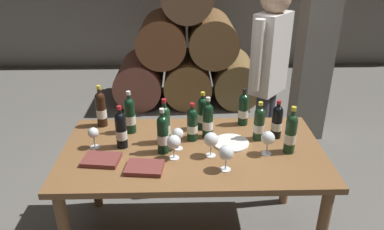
# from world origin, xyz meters

# --- Properties ---
(barrel_stack) EXTENTS (1.86, 0.90, 1.69)m
(barrel_stack) POSITION_xyz_m (0.00, 2.60, 0.66)
(barrel_stack) COLOR brown
(barrel_stack) RESTS_ON ground_plane
(stone_pillar) EXTENTS (0.32, 0.32, 2.60)m
(stone_pillar) POSITION_xyz_m (1.30, 1.60, 1.30)
(stone_pillar) COLOR gray
(stone_pillar) RESTS_ON ground_plane
(dining_table) EXTENTS (1.70, 0.90, 0.76)m
(dining_table) POSITION_xyz_m (0.00, 0.00, 0.67)
(dining_table) COLOR brown
(dining_table) RESTS_ON ground_plane
(wine_bottle_0) EXTENTS (0.07, 0.07, 0.28)m
(wine_bottle_0) POSITION_xyz_m (0.08, 0.29, 0.88)
(wine_bottle_0) COLOR black
(wine_bottle_0) RESTS_ON dining_table
(wine_bottle_1) EXTENTS (0.07, 0.07, 0.31)m
(wine_bottle_1) POSITION_xyz_m (-0.43, 0.25, 0.89)
(wine_bottle_1) COLOR black
(wine_bottle_1) RESTS_ON dining_table
(wine_bottle_2) EXTENTS (0.07, 0.07, 0.27)m
(wine_bottle_2) POSITION_xyz_m (0.58, 0.15, 0.88)
(wine_bottle_2) COLOR black
(wine_bottle_2) RESTS_ON dining_table
(wine_bottle_3) EXTENTS (0.07, 0.07, 0.32)m
(wine_bottle_3) POSITION_xyz_m (-0.18, 0.09, 0.90)
(wine_bottle_3) COLOR #19381E
(wine_bottle_3) RESTS_ON dining_table
(wine_bottle_4) EXTENTS (0.07, 0.07, 0.29)m
(wine_bottle_4) POSITION_xyz_m (-0.46, 0.04, 0.89)
(wine_bottle_4) COLOR black
(wine_bottle_4) RESTS_ON dining_table
(wine_bottle_5) EXTENTS (0.07, 0.07, 0.28)m
(wine_bottle_5) POSITION_xyz_m (0.45, 0.12, 0.88)
(wine_bottle_5) COLOR #19381E
(wine_bottle_5) RESTS_ON dining_table
(wine_bottle_6) EXTENTS (0.07, 0.07, 0.31)m
(wine_bottle_6) POSITION_xyz_m (-0.19, -0.03, 0.89)
(wine_bottle_6) COLOR black
(wine_bottle_6) RESTS_ON dining_table
(wine_bottle_7) EXTENTS (0.07, 0.07, 0.32)m
(wine_bottle_7) POSITION_xyz_m (0.62, -0.05, 0.90)
(wine_bottle_7) COLOR #19381E
(wine_bottle_7) RESTS_ON dining_table
(wine_bottle_8) EXTENTS (0.07, 0.07, 0.28)m
(wine_bottle_8) POSITION_xyz_m (0.38, 0.35, 0.88)
(wine_bottle_8) COLOR black
(wine_bottle_8) RESTS_ON dining_table
(wine_bottle_9) EXTENTS (0.07, 0.07, 0.27)m
(wine_bottle_9) POSITION_xyz_m (-0.00, 0.13, 0.88)
(wine_bottle_9) COLOR black
(wine_bottle_9) RESTS_ON dining_table
(wine_bottle_10) EXTENTS (0.07, 0.07, 0.30)m
(wine_bottle_10) POSITION_xyz_m (0.11, 0.16, 0.89)
(wine_bottle_10) COLOR black
(wine_bottle_10) RESTS_ON dining_table
(wine_bottle_11) EXTENTS (0.07, 0.07, 0.31)m
(wine_bottle_11) POSITION_xyz_m (-0.65, 0.35, 0.89)
(wine_bottle_11) COLOR black
(wine_bottle_11) RESTS_ON dining_table
(wine_glass_0) EXTENTS (0.07, 0.07, 0.14)m
(wine_glass_0) POSITION_xyz_m (-0.64, 0.04, 0.86)
(wine_glass_0) COLOR white
(wine_glass_0) RESTS_ON dining_table
(wine_glass_1) EXTENTS (0.09, 0.09, 0.16)m
(wine_glass_1) POSITION_xyz_m (0.19, -0.24, 0.88)
(wine_glass_1) COLOR white
(wine_glass_1) RESTS_ON dining_table
(wine_glass_2) EXTENTS (0.09, 0.09, 0.16)m
(wine_glass_2) POSITION_xyz_m (0.47, -0.07, 0.87)
(wine_glass_2) COLOR white
(wine_glass_2) RESTS_ON dining_table
(wine_glass_3) EXTENTS (0.08, 0.08, 0.15)m
(wine_glass_3) POSITION_xyz_m (-0.10, 0.01, 0.87)
(wine_glass_3) COLOR white
(wine_glass_3) RESTS_ON dining_table
(wine_glass_4) EXTENTS (0.09, 0.09, 0.16)m
(wine_glass_4) POSITION_xyz_m (-0.12, -0.11, 0.87)
(wine_glass_4) COLOR white
(wine_glass_4) RESTS_ON dining_table
(wine_glass_5) EXTENTS (0.09, 0.09, 0.16)m
(wine_glass_5) POSITION_xyz_m (0.11, -0.09, 0.87)
(wine_glass_5) COLOR white
(wine_glass_5) RESTS_ON dining_table
(tasting_notebook) EXTENTS (0.24, 0.19, 0.03)m
(tasting_notebook) POSITION_xyz_m (-0.57, -0.14, 0.77)
(tasting_notebook) COLOR brown
(tasting_notebook) RESTS_ON dining_table
(leather_ledger) EXTENTS (0.24, 0.18, 0.03)m
(leather_ledger) POSITION_xyz_m (-0.29, -0.23, 0.77)
(leather_ledger) COLOR brown
(leather_ledger) RESTS_ON dining_table
(serving_plate) EXTENTS (0.24, 0.24, 0.01)m
(serving_plate) POSITION_xyz_m (0.26, 0.06, 0.77)
(serving_plate) COLOR white
(serving_plate) RESTS_ON dining_table
(sommelier_presenting) EXTENTS (0.35, 0.40, 1.72)m
(sommelier_presenting) POSITION_xyz_m (0.64, 0.75, 1.04)
(sommelier_presenting) COLOR #383842
(sommelier_presenting) RESTS_ON ground_plane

